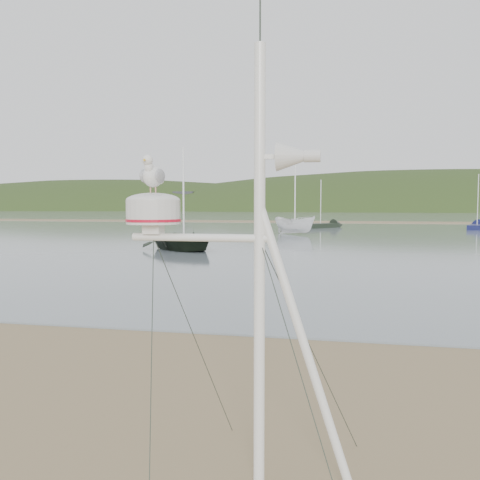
% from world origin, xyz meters
% --- Properties ---
extents(ground, '(560.00, 560.00, 0.00)m').
position_xyz_m(ground, '(0.00, 0.00, 0.00)').
color(ground, olive).
rests_on(ground, ground).
extents(water, '(560.00, 256.00, 0.04)m').
position_xyz_m(water, '(0.00, 132.00, 0.02)').
color(water, slate).
rests_on(water, ground).
extents(sandbar, '(560.00, 7.00, 0.07)m').
position_xyz_m(sandbar, '(0.00, 70.00, 0.07)').
color(sandbar, olive).
rests_on(sandbar, water).
extents(hill_ridge, '(620.00, 180.00, 80.00)m').
position_xyz_m(hill_ridge, '(18.52, 235.00, -19.70)').
color(hill_ridge, '#243616').
rests_on(hill_ridge, ground).
extents(far_cottages, '(294.40, 6.30, 8.00)m').
position_xyz_m(far_cottages, '(3.00, 196.00, 4.00)').
color(far_cottages, beige).
rests_on(far_cottages, ground).
extents(mast_rig, '(2.17, 2.32, 4.90)m').
position_xyz_m(mast_rig, '(2.85, -1.31, 1.18)').
color(mast_rig, white).
rests_on(mast_rig, ground).
extents(boat_dark, '(3.12, 3.38, 5.00)m').
position_xyz_m(boat_dark, '(-5.33, 21.67, 2.54)').
color(boat_dark, black).
rests_on(boat_dark, water).
extents(boat_white, '(2.20, 2.19, 4.20)m').
position_xyz_m(boat_white, '(-0.70, 38.38, 2.14)').
color(boat_white, white).
rests_on(boat_white, water).
extents(sailboat_blue_far, '(3.36, 6.40, 6.23)m').
position_xyz_m(sailboat_blue_far, '(17.44, 52.20, 0.30)').
color(sailboat_blue_far, '#131744').
rests_on(sailboat_blue_far, ground).
extents(sailboat_dark_mid, '(4.91, 5.20, 5.77)m').
position_xyz_m(sailboat_dark_mid, '(1.82, 52.06, 0.30)').
color(sailboat_dark_mid, black).
rests_on(sailboat_dark_mid, ground).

